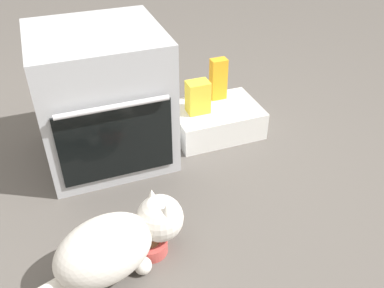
% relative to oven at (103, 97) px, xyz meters
% --- Properties ---
extents(ground, '(8.00, 8.00, 0.00)m').
position_rel_oven_xyz_m(ground, '(0.02, -0.42, -0.34)').
color(ground, '#56514C').
extents(oven, '(0.61, 0.63, 0.67)m').
position_rel_oven_xyz_m(oven, '(0.00, 0.00, 0.00)').
color(oven, '#B7BABF').
rests_on(oven, ground).
extents(pantry_cabinet, '(0.49, 0.35, 0.16)m').
position_rel_oven_xyz_m(pantry_cabinet, '(0.61, -0.02, -0.26)').
color(pantry_cabinet, white).
rests_on(pantry_cabinet, ground).
extents(food_bowl, '(0.14, 0.14, 0.09)m').
position_rel_oven_xyz_m(food_bowl, '(0.03, -0.73, -0.30)').
color(food_bowl, '#C64C47').
rests_on(food_bowl, ground).
extents(cat, '(0.80, 0.34, 0.27)m').
position_rel_oven_xyz_m(cat, '(-0.12, -0.77, -0.19)').
color(cat, silver).
rests_on(cat, ground).
extents(snack_bag, '(0.12, 0.09, 0.18)m').
position_rel_oven_xyz_m(snack_bag, '(0.50, -0.02, -0.09)').
color(snack_bag, yellow).
rests_on(snack_bag, pantry_cabinet).
extents(juice_carton, '(0.09, 0.06, 0.24)m').
position_rel_oven_xyz_m(juice_carton, '(0.66, 0.09, -0.06)').
color(juice_carton, orange).
rests_on(juice_carton, pantry_cabinet).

